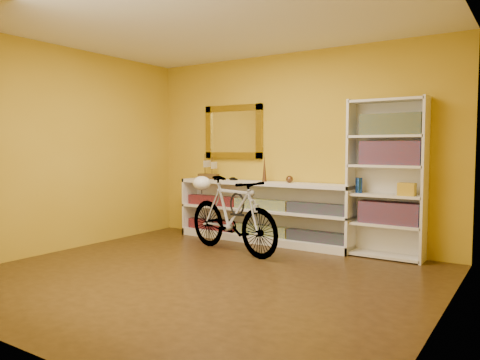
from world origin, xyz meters
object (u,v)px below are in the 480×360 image
Objects in this scene: bicycle at (232,215)px; helmet at (202,183)px; console_unit at (262,212)px; bookcase at (386,179)px.

helmet is at bearing 90.00° from bicycle.
console_unit is 0.75m from bicycle.
console_unit is 1.78m from bookcase.
helmet is (-0.59, -0.59, 0.42)m from console_unit.
bookcase is at bearing 0.84° from console_unit.
bookcase is 2.37m from helmet.
bookcase is 1.17× the size of bicycle.
bicycle is 6.51× the size of helmet.
bicycle is (-1.69, -0.77, -0.47)m from bookcase.
helmet is (-2.29, -0.62, -0.11)m from bookcase.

